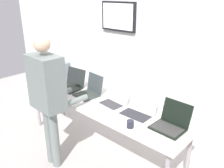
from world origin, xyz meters
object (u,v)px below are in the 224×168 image
Objects in this scene: laptop_station_0 at (71,84)px; laptop_station_4 at (171,122)px; person at (48,92)px; laptop_station_2 at (115,101)px; workbench at (99,104)px; laptop_station_1 at (90,91)px; laptop_station_3 at (139,110)px; coffee_mug at (130,124)px; equipment_box at (56,72)px.

laptop_station_4 is (1.67, 0.01, -0.00)m from laptop_station_0.
person reaches higher than laptop_station_0.
laptop_station_4 is at bearing -0.97° from laptop_station_2.
laptop_station_2 reaches higher than workbench.
laptop_station_2 is 0.84m from person.
workbench is at bearing -9.24° from laptop_station_1.
laptop_station_3 is at bearing -2.49° from laptop_station_2.
coffee_mug is at bearing -11.71° from laptop_station_0.
laptop_station_1 is 0.93× the size of laptop_station_3.
coffee_mug is (1.35, -0.28, -0.02)m from laptop_station_0.
workbench is at bearing -177.64° from laptop_station_4.
laptop_station_3 is at bearing 0.43° from laptop_station_0.
laptop_station_2 is (0.46, 0.02, -0.01)m from laptop_station_1.
laptop_station_4 is at bearing 0.28° from laptop_station_1.
person is at bearing -123.84° from laptop_station_2.
laptop_station_0 is 1.38m from coffee_mug.
person is at bearing -109.69° from workbench.
laptop_station_4 reaches higher than workbench.
equipment_box is 0.45m from laptop_station_0.
workbench is 6.89× the size of laptop_station_3.
laptop_station_2 is (0.23, 0.06, 0.11)m from workbench.
laptop_station_0 is at bearing 121.84° from person.
laptop_station_4 reaches higher than laptop_station_3.
person is (0.84, -0.68, 0.10)m from equipment_box.
workbench is at bearing -176.35° from laptop_station_3.
laptop_station_1 is at bearing 163.25° from coffee_mug.
workbench is 1.55× the size of person.
laptop_station_0 is 1.67m from laptop_station_4.
equipment_box reaches higher than laptop_station_2.
equipment_box is 1.08× the size of laptop_station_4.
person is at bearing -152.35° from laptop_station_4.
person is at bearing -141.99° from laptop_station_3.
equipment_box reaches higher than workbench.
laptop_station_3 is (0.85, 0.00, -0.01)m from laptop_station_1.
laptop_station_1 is 4.39× the size of coffee_mug.
equipment_box is 1.06× the size of laptop_station_1.
laptop_station_0 is 1.09× the size of laptop_station_1.
laptop_station_1 is at bearing 170.76° from workbench.
laptop_station_4 is at bearing 0.44° from laptop_station_0.
equipment_box reaches higher than laptop_station_3.
laptop_station_1 is 1.27m from laptop_station_4.
equipment_box is (-1.07, 0.06, 0.21)m from workbench.
person reaches higher than laptop_station_4.
equipment_box is at bearing 175.65° from laptop_station_0.
coffee_mug reaches higher than workbench.
coffee_mug is at bearing -19.00° from workbench.
laptop_station_4 is at bearing 42.55° from coffee_mug.
person is (-0.45, -0.68, 0.20)m from laptop_station_2.
laptop_station_0 is 4.80× the size of coffee_mug.
laptop_station_3 is 1.09× the size of laptop_station_4.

